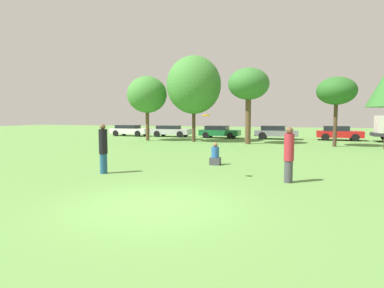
% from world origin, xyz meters
% --- Properties ---
extents(ground_plane, '(120.00, 120.00, 0.00)m').
position_xyz_m(ground_plane, '(0.00, 0.00, 0.00)').
color(ground_plane, '#5B8E42').
extents(person_thrower, '(0.33, 0.33, 1.94)m').
position_xyz_m(person_thrower, '(-3.74, 3.50, 0.99)').
color(person_thrower, navy).
rests_on(person_thrower, ground).
extents(person_catcher, '(0.33, 0.33, 1.89)m').
position_xyz_m(person_catcher, '(3.21, 3.90, 0.96)').
color(person_catcher, '#3F3F47').
rests_on(person_catcher, ground).
extents(frisbee, '(0.28, 0.27, 0.08)m').
position_xyz_m(frisbee, '(0.41, 3.56, 2.27)').
color(frisbee, orange).
extents(bystander_sitting, '(0.47, 0.39, 1.04)m').
position_xyz_m(bystander_sitting, '(-0.09, 7.00, 0.42)').
color(bystander_sitting, '#3F3F47').
rests_on(bystander_sitting, ground).
extents(tree_0, '(3.58, 3.58, 5.86)m').
position_xyz_m(tree_0, '(-9.52, 19.41, 4.18)').
color(tree_0, brown).
rests_on(tree_0, ground).
extents(tree_1, '(4.73, 4.73, 7.44)m').
position_xyz_m(tree_1, '(-5.10, 19.56, 4.93)').
color(tree_1, '#473323').
rests_on(tree_1, ground).
extents(tree_2, '(3.26, 3.26, 6.07)m').
position_xyz_m(tree_2, '(-0.23, 18.64, 4.73)').
color(tree_2, brown).
rests_on(tree_2, ground).
extents(tree_3, '(2.82, 2.82, 5.09)m').
position_xyz_m(tree_3, '(6.18, 18.32, 4.04)').
color(tree_3, '#473323').
rests_on(tree_3, ground).
extents(parked_car_white, '(4.50, 2.00, 1.24)m').
position_xyz_m(parked_car_white, '(-14.42, 25.00, 0.67)').
color(parked_car_white, silver).
rests_on(parked_car_white, ground).
extents(parked_car_silver, '(4.33, 1.97, 1.22)m').
position_xyz_m(parked_car_silver, '(-9.52, 25.16, 0.66)').
color(parked_car_silver, '#B2B2B7').
rests_on(parked_car_silver, ground).
extents(parked_car_green, '(4.10, 2.06, 1.26)m').
position_xyz_m(parked_car_green, '(-4.07, 24.93, 0.67)').
color(parked_car_green, '#196633').
rests_on(parked_car_green, ground).
extents(parked_car_grey, '(4.09, 2.08, 1.31)m').
position_xyz_m(parked_car_grey, '(1.59, 24.92, 0.70)').
color(parked_car_grey, slate).
rests_on(parked_car_grey, ground).
extents(parked_car_red, '(4.01, 2.11, 1.33)m').
position_xyz_m(parked_car_red, '(7.23, 25.18, 0.70)').
color(parked_car_red, red).
rests_on(parked_car_red, ground).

